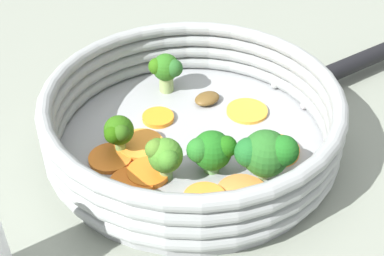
% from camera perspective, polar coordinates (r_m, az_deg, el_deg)
% --- Properties ---
extents(ground_plane, '(4.00, 4.00, 0.00)m').
position_cam_1_polar(ground_plane, '(0.54, -0.00, -2.13)').
color(ground_plane, gray).
extents(skillet, '(0.27, 0.27, 0.01)m').
position_cam_1_polar(skillet, '(0.54, -0.00, -1.70)').
color(skillet, '#939699').
rests_on(skillet, ground_plane).
extents(skillet_rim_wall, '(0.29, 0.29, 0.06)m').
position_cam_1_polar(skillet_rim_wall, '(0.51, -0.00, 1.28)').
color(skillet_rim_wall, gray).
rests_on(skillet_rim_wall, skillet).
extents(skillet_handle, '(0.10, 0.19, 0.02)m').
position_cam_1_polar(skillet_handle, '(0.67, 17.33, 6.75)').
color(skillet_handle, black).
rests_on(skillet_handle, skillet).
extents(skillet_rivet_left, '(0.01, 0.01, 0.01)m').
position_cam_1_polar(skillet_rivet_left, '(0.58, 11.87, 2.35)').
color(skillet_rivet_left, '#979295').
rests_on(skillet_rivet_left, skillet).
extents(skillet_rivet_right, '(0.01, 0.01, 0.01)m').
position_cam_1_polar(skillet_rivet_right, '(0.61, 8.82, 4.55)').
color(skillet_rivet_right, '#969897').
rests_on(skillet_rivet_right, skillet).
extents(carrot_slice_0, '(0.05, 0.05, 0.01)m').
position_cam_1_polar(carrot_slice_0, '(0.47, 1.38, -7.63)').
color(carrot_slice_0, orange).
rests_on(carrot_slice_0, skillet).
extents(carrot_slice_1, '(0.06, 0.06, 0.01)m').
position_cam_1_polar(carrot_slice_1, '(0.49, -4.66, -4.79)').
color(carrot_slice_1, orange).
rests_on(carrot_slice_1, skillet).
extents(carrot_slice_2, '(0.05, 0.05, 0.01)m').
position_cam_1_polar(carrot_slice_2, '(0.49, -6.44, -5.90)').
color(carrot_slice_2, orange).
rests_on(carrot_slice_2, skillet).
extents(carrot_slice_3, '(0.06, 0.06, 0.00)m').
position_cam_1_polar(carrot_slice_3, '(0.57, 5.89, 1.82)').
color(carrot_slice_3, orange).
rests_on(carrot_slice_3, skillet).
extents(carrot_slice_4, '(0.07, 0.07, 0.00)m').
position_cam_1_polar(carrot_slice_4, '(0.48, 5.40, -6.95)').
color(carrot_slice_4, '#F68C40').
rests_on(carrot_slice_4, skillet).
extents(carrot_slice_5, '(0.05, 0.05, 0.00)m').
position_cam_1_polar(carrot_slice_5, '(0.52, -8.70, -3.19)').
color(carrot_slice_5, orange).
rests_on(carrot_slice_5, skillet).
extents(carrot_slice_6, '(0.05, 0.05, 0.01)m').
position_cam_1_polar(carrot_slice_6, '(0.53, -5.50, -1.78)').
color(carrot_slice_6, orange).
rests_on(carrot_slice_6, skillet).
extents(carrot_slice_7, '(0.04, 0.04, 0.00)m').
position_cam_1_polar(carrot_slice_7, '(0.56, -3.64, 1.13)').
color(carrot_slice_7, orange).
rests_on(carrot_slice_7, skillet).
extents(carrot_slice_8, '(0.06, 0.06, 0.01)m').
position_cam_1_polar(carrot_slice_8, '(0.52, 8.96, -2.35)').
color(carrot_slice_8, orange).
rests_on(carrot_slice_8, skillet).
extents(broccoli_floret_0, '(0.04, 0.03, 0.05)m').
position_cam_1_polar(broccoli_floret_0, '(0.59, -2.88, 6.32)').
color(broccoli_floret_0, '#8EA75F').
rests_on(broccoli_floret_0, skillet).
extents(broccoli_floret_1, '(0.05, 0.04, 0.05)m').
position_cam_1_polar(broccoli_floret_1, '(0.48, 8.00, -2.67)').
color(broccoli_floret_1, '#7D9558').
rests_on(broccoli_floret_1, skillet).
extents(broccoli_floret_2, '(0.03, 0.03, 0.04)m').
position_cam_1_polar(broccoli_floret_2, '(0.51, -7.85, -0.42)').
color(broccoli_floret_2, '#799F50').
rests_on(broccoli_floret_2, skillet).
extents(broccoli_floret_3, '(0.04, 0.04, 0.04)m').
position_cam_1_polar(broccoli_floret_3, '(0.48, 2.08, -2.42)').
color(broccoli_floret_3, '#6BA55A').
rests_on(broccoli_floret_3, skillet).
extents(broccoli_floret_4, '(0.04, 0.03, 0.04)m').
position_cam_1_polar(broccoli_floret_4, '(0.47, -3.11, -2.88)').
color(broccoli_floret_4, '#678A4F').
rests_on(broccoli_floret_4, skillet).
extents(mushroom_piece_0, '(0.03, 0.04, 0.01)m').
position_cam_1_polar(mushroom_piece_0, '(0.58, 1.62, 3.16)').
color(mushroom_piece_0, brown).
rests_on(mushroom_piece_0, skillet).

